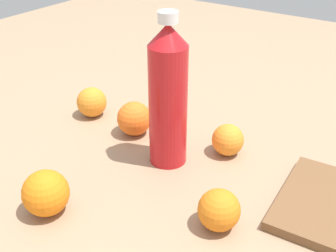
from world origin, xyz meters
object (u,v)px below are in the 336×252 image
at_px(orange_0, 92,102).
at_px(orange_4, 46,193).
at_px(orange_1, 228,140).
at_px(cutting_board, 331,206).
at_px(orange_3, 134,119).
at_px(water_bottle, 168,96).
at_px(orange_2, 219,210).

distance_m(orange_0, orange_4, 0.36).
distance_m(orange_1, orange_4, 0.38).
relative_size(orange_4, cutting_board, 0.36).
distance_m(orange_3, cutting_board, 0.45).
xyz_separation_m(water_bottle, orange_4, (-0.25, 0.08, -0.11)).
xyz_separation_m(orange_0, orange_4, (-0.31, -0.18, 0.00)).
xyz_separation_m(orange_0, orange_1, (0.03, -0.35, -0.00)).
bearing_deg(orange_4, water_bottle, -18.04).
bearing_deg(water_bottle, orange_3, -52.91).
bearing_deg(water_bottle, orange_4, 38.89).
distance_m(water_bottle, orange_3, 0.17).
distance_m(orange_1, orange_2, 0.23).
bearing_deg(cutting_board, orange_4, 121.50).
distance_m(orange_0, orange_2, 0.48).
relative_size(orange_3, orange_4, 0.96).
distance_m(orange_3, orange_4, 0.30).
height_order(orange_4, cutting_board, orange_4).
bearing_deg(orange_0, orange_2, -111.16).
height_order(orange_1, cutting_board, orange_1).
height_order(water_bottle, orange_0, water_bottle).
distance_m(orange_0, orange_1, 0.35).
height_order(water_bottle, orange_2, water_bottle).
bearing_deg(orange_2, cutting_board, -44.07).
height_order(water_bottle, cutting_board, water_bottle).
bearing_deg(orange_2, orange_3, 62.03).
bearing_deg(cutting_board, orange_3, 85.11).
xyz_separation_m(orange_1, orange_4, (-0.34, 0.17, 0.01)).
distance_m(orange_1, cutting_board, 0.24).
bearing_deg(orange_2, orange_4, 117.00).
relative_size(orange_1, orange_2, 0.94).
distance_m(orange_2, orange_3, 0.34).
bearing_deg(orange_4, orange_3, 7.93).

